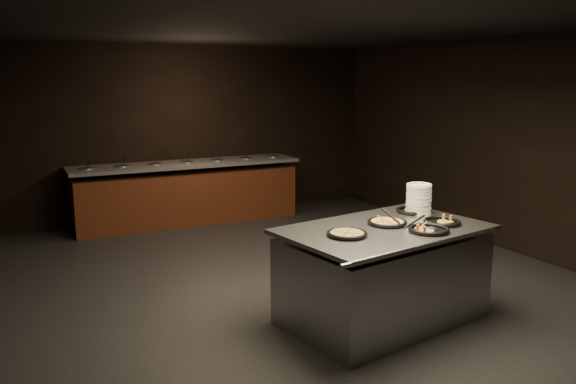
{
  "coord_description": "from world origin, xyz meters",
  "views": [
    {
      "loc": [
        -2.58,
        -5.26,
        2.3
      ],
      "look_at": [
        0.21,
        0.3,
        1.07
      ],
      "focal_mm": 35.0,
      "sensor_mm": 36.0,
      "label": 1
    }
  ],
  "objects_px": {
    "plate_stack": "(419,199)",
    "pan_veggie_whole": "(347,234)",
    "pan_cheese_whole": "(387,222)",
    "serving_counter": "(383,276)"
  },
  "relations": [
    {
      "from": "plate_stack",
      "to": "pan_veggie_whole",
      "type": "relative_size",
      "value": 0.84
    },
    {
      "from": "plate_stack",
      "to": "pan_cheese_whole",
      "type": "height_order",
      "value": "plate_stack"
    },
    {
      "from": "plate_stack",
      "to": "pan_veggie_whole",
      "type": "height_order",
      "value": "plate_stack"
    },
    {
      "from": "serving_counter",
      "to": "plate_stack",
      "type": "height_order",
      "value": "plate_stack"
    },
    {
      "from": "pan_cheese_whole",
      "to": "plate_stack",
      "type": "bearing_deg",
      "value": 21.97
    },
    {
      "from": "serving_counter",
      "to": "pan_veggie_whole",
      "type": "xyz_separation_m",
      "value": [
        -0.49,
        -0.1,
        0.51
      ]
    },
    {
      "from": "plate_stack",
      "to": "serving_counter",
      "type": "bearing_deg",
      "value": -154.89
    },
    {
      "from": "serving_counter",
      "to": "plate_stack",
      "type": "relative_size",
      "value": 6.82
    },
    {
      "from": "serving_counter",
      "to": "pan_veggie_whole",
      "type": "relative_size",
      "value": 5.71
    },
    {
      "from": "plate_stack",
      "to": "pan_cheese_whole",
      "type": "distance_m",
      "value": 0.63
    }
  ]
}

